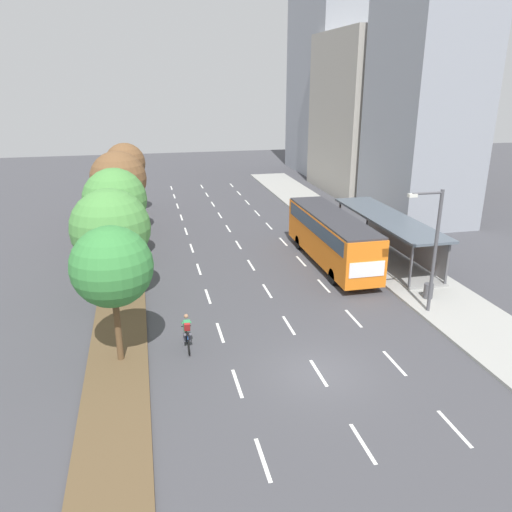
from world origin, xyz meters
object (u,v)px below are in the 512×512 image
at_px(bus_shelter, 390,233).
at_px(streetlight, 433,243).
at_px(median_tree_nearest, 112,267).
at_px(median_tree_second, 110,228).
at_px(bus, 331,234).
at_px(median_tree_third, 115,200).
at_px(trash_bin, 428,291).
at_px(median_tree_fifth, 125,163).
at_px(median_tree_fourth, 118,179).
at_px(cyclist, 187,333).

relative_size(bus_shelter, streetlight, 1.83).
xyz_separation_m(median_tree_nearest, median_tree_second, (-0.36, 6.63, -0.20)).
height_order(bus, median_tree_second, median_tree_second).
height_order(median_tree_second, median_tree_third, median_tree_third).
height_order(streetlight, trash_bin, streetlight).
bearing_deg(streetlight, median_tree_third, 143.32).
bearing_deg(bus_shelter, median_tree_fifth, 136.44).
bearing_deg(median_tree_fourth, trash_bin, -45.18).
bearing_deg(bus_shelter, streetlight, -104.10).
bearing_deg(bus, cyclist, -138.25).
bearing_deg(median_tree_third, median_tree_fourth, 89.66).
distance_m(cyclist, median_tree_second, 7.84).
height_order(median_tree_fourth, trash_bin, median_tree_fourth).
distance_m(cyclist, median_tree_nearest, 4.71).
bearing_deg(median_tree_fifth, median_tree_nearest, -90.19).
height_order(bus_shelter, cyclist, bus_shelter).
distance_m(median_tree_nearest, median_tree_third, 13.27).
bearing_deg(bus, median_tree_nearest, -144.00).
xyz_separation_m(cyclist, streetlight, (12.61, 0.97, 3.10)).
xyz_separation_m(median_tree_third, median_tree_fourth, (0.04, 6.63, 0.17)).
relative_size(bus_shelter, median_tree_second, 1.91).
relative_size(median_tree_fourth, streetlight, 1.00).
bearing_deg(cyclist, bus_shelter, 32.48).
relative_size(median_tree_third, median_tree_fifth, 0.99).
relative_size(cyclist, median_tree_fifth, 0.29).
bearing_deg(streetlight, median_tree_second, 161.79).
relative_size(bus_shelter, median_tree_fifth, 1.89).
distance_m(cyclist, trash_bin, 13.86).
relative_size(cyclist, median_tree_second, 0.29).
xyz_separation_m(bus_shelter, cyclist, (-14.72, -9.37, -1.08)).
xyz_separation_m(median_tree_second, median_tree_fourth, (0.03, 13.27, 0.22)).
bearing_deg(median_tree_third, median_tree_fifth, 88.04).
height_order(cyclist, median_tree_third, median_tree_third).
height_order(bus, cyclist, bus).
height_order(bus, streetlight, streetlight).
height_order(bus_shelter, median_tree_fourth, median_tree_fourth).
bearing_deg(median_tree_second, median_tree_nearest, -86.91).
xyz_separation_m(bus, median_tree_fifth, (-13.32, 16.79, 2.57)).
xyz_separation_m(bus, trash_bin, (3.20, -6.89, -1.49)).
bearing_deg(median_tree_second, bus_shelter, 9.93).
bearing_deg(median_tree_fifth, bus, -51.56).
xyz_separation_m(cyclist, median_tree_fifth, (-2.88, 26.11, 3.85)).
relative_size(median_tree_third, trash_bin, 7.35).
xyz_separation_m(median_tree_nearest, median_tree_fifth, (0.09, 26.53, 0.22)).
xyz_separation_m(bus, median_tree_second, (-13.77, -3.11, 2.16)).
relative_size(bus_shelter, median_tree_third, 1.91).
relative_size(median_tree_second, median_tree_fifth, 0.99).
bearing_deg(median_tree_fourth, bus_shelter, -29.28).
height_order(cyclist, median_tree_fourth, median_tree_fourth).
height_order(bus, median_tree_nearest, median_tree_nearest).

